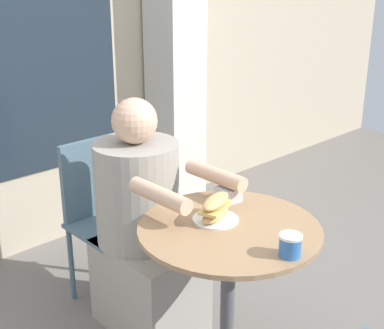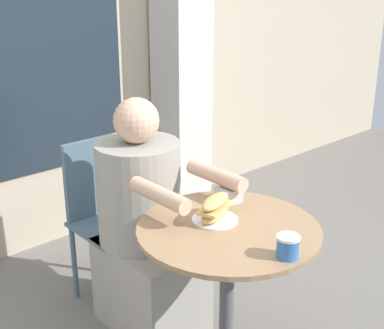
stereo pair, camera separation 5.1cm
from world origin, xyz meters
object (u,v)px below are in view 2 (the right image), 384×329
cafe_table (227,272)px  seated_diner (146,235)px  diner_chair (105,206)px  drink_cup (288,247)px  sandwich_on_plate (214,210)px

cafe_table → seated_diner: 0.57m
cafe_table → diner_chair: diner_chair is taller
diner_chair → drink_cup: bearing=88.4°
seated_diner → sandwich_on_plate: (-0.02, -0.49, 0.31)m
diner_chair → seated_diner: 0.35m
diner_chair → drink_cup: (-0.03, -1.22, 0.27)m
cafe_table → drink_cup: (-0.01, -0.30, 0.24)m
cafe_table → sandwich_on_plate: bearing=92.7°
diner_chair → sandwich_on_plate: size_ratio=4.38×
sandwich_on_plate → drink_cup: size_ratio=2.42×
drink_cup → cafe_table: bearing=87.5°
drink_cup → sandwich_on_plate: bearing=88.6°
diner_chair → drink_cup: size_ratio=10.62×
seated_diner → drink_cup: bearing=87.8°
sandwich_on_plate → drink_cup: bearing=-91.4°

